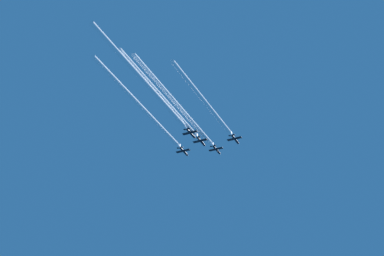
{
  "coord_description": "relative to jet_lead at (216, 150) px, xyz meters",
  "views": [
    {
      "loc": [
        117.92,
        -274.55,
        2.09
      ],
      "look_at": [
        -0.28,
        -19.29,
        174.9
      ],
      "focal_mm": 66.12,
      "sensor_mm": 36.0,
      "label": 1
    }
  ],
  "objects": [
    {
      "name": "jet_lead",
      "position": [
        0.0,
        0.0,
        0.0
      ],
      "size": [
        7.36,
        10.72,
        2.58
      ],
      "color": "black"
    },
    {
      "name": "jet_left_wingman",
      "position": [
        -13.52,
        -9.79,
        -2.81
      ],
      "size": [
        7.36,
        10.72,
        2.58
      ],
      "color": "black"
    },
    {
      "name": "jet_right_wingman",
      "position": [
        13.72,
        -9.3,
        -2.33
      ],
      "size": [
        7.36,
        10.72,
        2.58
      ],
      "color": "black"
    },
    {
      "name": "jet_slot",
      "position": [
        -0.23,
        -18.46,
        -4.92
      ],
      "size": [
        7.36,
        10.72,
        2.58
      ],
      "color": "black"
    },
    {
      "name": "jet_high_trail",
      "position": [
        -0.11,
        -30.41,
        -7.0
      ],
      "size": [
        7.36,
        10.72,
        2.58
      ],
      "color": "black"
    },
    {
      "name": "smoke_trail_lead",
      "position": [
        -0.0,
        -45.55,
        -0.03
      ],
      "size": [
        1.99,
        81.28,
        1.99
      ],
      "color": "white"
    },
    {
      "name": "smoke_trail_left_wingman",
      "position": [
        -13.52,
        -54.82,
        -2.84
      ],
      "size": [
        1.99,
        80.25,
        1.99
      ],
      "color": "white"
    },
    {
      "name": "smoke_trail_right_wingman",
      "position": [
        13.72,
        -46.11,
        -2.35
      ],
      "size": [
        1.99,
        63.78,
        1.99
      ],
      "color": "white"
    },
    {
      "name": "smoke_trail_slot",
      "position": [
        -0.23,
        -60.15,
        -4.95
      ],
      "size": [
        1.99,
        73.55,
        1.99
      ],
      "color": "white"
    },
    {
      "name": "smoke_trail_high_trail",
      "position": [
        -0.11,
        -76.31,
        -7.03
      ],
      "size": [
        1.99,
        81.99,
        1.99
      ],
      "color": "white"
    }
  ]
}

